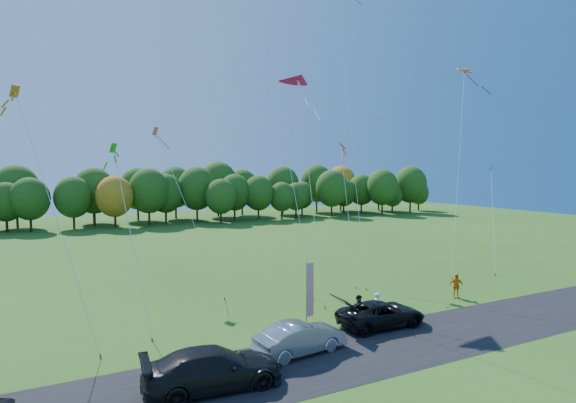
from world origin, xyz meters
name	(u,v)px	position (x,y,z in m)	size (l,w,h in m)	color
ground	(333,325)	(0.00, 0.00, 0.00)	(160.00, 160.00, 0.00)	#2A5717
asphalt_strip	(374,348)	(0.00, -4.00, 0.01)	(90.00, 6.00, 0.01)	black
tree_line	(159,225)	(0.00, 55.00, 0.00)	(116.00, 12.00, 10.00)	#1E4711
black_suv	(381,314)	(2.43, -1.48, 0.74)	(2.47, 5.35, 1.49)	black
silver_sedan	(300,338)	(-3.71, -2.80, 0.79)	(1.68, 4.81, 1.59)	#9B9CA0
dark_truck_a	(213,368)	(-8.70, -4.36, 0.86)	(2.40, 5.90, 1.71)	black
person_tailgate_a	(378,308)	(2.55, -0.97, 0.94)	(0.69, 0.45, 1.88)	white
person_tailgate_b	(359,309)	(1.67, -0.31, 0.83)	(0.81, 0.63, 1.67)	gray
person_east	(456,286)	(10.98, 0.83, 0.88)	(1.03, 0.43, 1.76)	orange
feather_flag	(309,289)	(-1.86, -0.42, 2.49)	(0.53, 0.17, 4.07)	#999999
kite_delta_blue	(275,80)	(1.03, 10.40, 16.28)	(2.75, 11.15, 31.90)	#4C3F33
kite_parafoil_orange	(349,114)	(8.70, 11.35, 14.21)	(6.48, 12.60, 28.79)	#4C3F33
kite_delta_red	(309,173)	(2.17, 6.84, 9.01)	(3.37, 8.71, 18.18)	#4C3F33
kite_parafoil_rainbow	(459,164)	(18.85, 8.12, 9.78)	(9.13, 6.72, 19.87)	#4C3F33
kite_diamond_yellow	(56,217)	(-14.54, 3.47, 6.81)	(4.11, 5.37, 14.02)	#4C3F33
kite_diamond_green	(132,238)	(-10.82, 3.94, 5.43)	(1.89, 4.02, 11.05)	#4C3F33
kite_diamond_white	(348,209)	(6.90, 8.73, 6.01)	(2.40, 5.83, 12.32)	#4C3F33
kite_diamond_pink	(187,208)	(-5.75, 11.64, 6.29)	(3.77, 8.31, 13.03)	#4C3F33
kite_diamond_blue_low	(493,217)	(21.77, 6.60, 4.81)	(5.33, 5.25, 10.10)	#4C3F33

